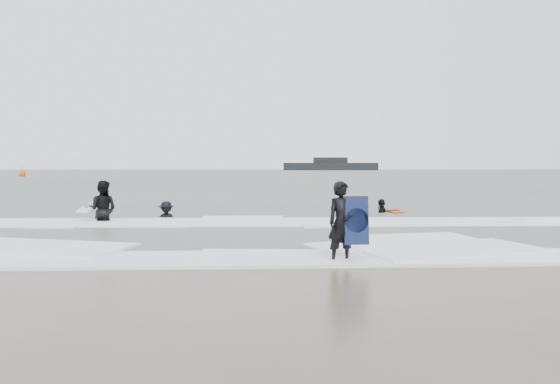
{
  "coord_description": "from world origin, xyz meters",
  "views": [
    {
      "loc": [
        -0.48,
        -11.6,
        1.97
      ],
      "look_at": [
        0.0,
        5.0,
        1.1
      ],
      "focal_mm": 35.0,
      "sensor_mm": 36.0,
      "label": 1
    }
  ],
  "objects_px": {
    "surfer_right_far": "(336,212)",
    "buoy": "(22,174)",
    "surfer_right_near": "(382,214)",
    "surfer_breaker": "(166,219)",
    "surfer_wading": "(103,223)",
    "surfer_centre": "(342,263)",
    "vessel_horizon": "(330,166)"
  },
  "relations": [
    {
      "from": "surfer_right_near",
      "to": "surfer_right_far",
      "type": "height_order",
      "value": "surfer_right_near"
    },
    {
      "from": "surfer_centre",
      "to": "vessel_horizon",
      "type": "height_order",
      "value": "vessel_horizon"
    },
    {
      "from": "surfer_centre",
      "to": "surfer_right_near",
      "type": "relative_size",
      "value": 0.95
    },
    {
      "from": "surfer_centre",
      "to": "surfer_right_far",
      "type": "height_order",
      "value": "surfer_centre"
    },
    {
      "from": "surfer_right_far",
      "to": "buoy",
      "type": "relative_size",
      "value": 0.92
    },
    {
      "from": "surfer_centre",
      "to": "buoy",
      "type": "xyz_separation_m",
      "value": [
        -37.2,
        70.62,
        0.42
      ]
    },
    {
      "from": "surfer_wading",
      "to": "surfer_right_near",
      "type": "height_order",
      "value": "surfer_wading"
    },
    {
      "from": "surfer_right_far",
      "to": "vessel_horizon",
      "type": "bearing_deg",
      "value": -140.81
    },
    {
      "from": "surfer_centre",
      "to": "surfer_breaker",
      "type": "height_order",
      "value": "surfer_centre"
    },
    {
      "from": "surfer_centre",
      "to": "surfer_right_far",
      "type": "relative_size",
      "value": 1.09
    },
    {
      "from": "surfer_wading",
      "to": "surfer_breaker",
      "type": "distance_m",
      "value": 2.29
    },
    {
      "from": "surfer_centre",
      "to": "surfer_breaker",
      "type": "distance_m",
      "value": 10.17
    },
    {
      "from": "surfer_wading",
      "to": "surfer_right_far",
      "type": "height_order",
      "value": "surfer_wading"
    },
    {
      "from": "surfer_breaker",
      "to": "buoy",
      "type": "height_order",
      "value": "buoy"
    },
    {
      "from": "surfer_wading",
      "to": "surfer_breaker",
      "type": "relative_size",
      "value": 1.33
    },
    {
      "from": "surfer_wading",
      "to": "buoy",
      "type": "relative_size",
      "value": 1.19
    },
    {
      "from": "surfer_wading",
      "to": "buoy",
      "type": "height_order",
      "value": "buoy"
    },
    {
      "from": "surfer_right_near",
      "to": "surfer_right_far",
      "type": "distance_m",
      "value": 1.87
    },
    {
      "from": "surfer_wading",
      "to": "vessel_horizon",
      "type": "height_order",
      "value": "vessel_horizon"
    },
    {
      "from": "surfer_right_near",
      "to": "surfer_right_far",
      "type": "bearing_deg",
      "value": -88.68
    },
    {
      "from": "surfer_breaker",
      "to": "buoy",
      "type": "relative_size",
      "value": 0.89
    },
    {
      "from": "surfer_right_far",
      "to": "buoy",
      "type": "xyz_separation_m",
      "value": [
        -38.57,
        59.34,
        0.42
      ]
    },
    {
      "from": "surfer_centre",
      "to": "buoy",
      "type": "relative_size",
      "value": 1.0
    },
    {
      "from": "surfer_breaker",
      "to": "surfer_right_far",
      "type": "distance_m",
      "value": 6.87
    },
    {
      "from": "buoy",
      "to": "surfer_wading",
      "type": "bearing_deg",
      "value": -64.36
    },
    {
      "from": "surfer_wading",
      "to": "surfer_right_near",
      "type": "relative_size",
      "value": 1.13
    },
    {
      "from": "surfer_breaker",
      "to": "surfer_wading",
      "type": "bearing_deg",
      "value": -150.62
    },
    {
      "from": "surfer_centre",
      "to": "buoy",
      "type": "bearing_deg",
      "value": 99.28
    },
    {
      "from": "surfer_breaker",
      "to": "surfer_right_near",
      "type": "relative_size",
      "value": 0.85
    },
    {
      "from": "surfer_right_near",
      "to": "vessel_horizon",
      "type": "xyz_separation_m",
      "value": [
        14.43,
        135.86,
        1.37
      ]
    },
    {
      "from": "surfer_breaker",
      "to": "surfer_centre",
      "type": "bearing_deg",
      "value": -66.72
    },
    {
      "from": "surfer_wading",
      "to": "surfer_centre",
      "type": "bearing_deg",
      "value": 139.45
    }
  ]
}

